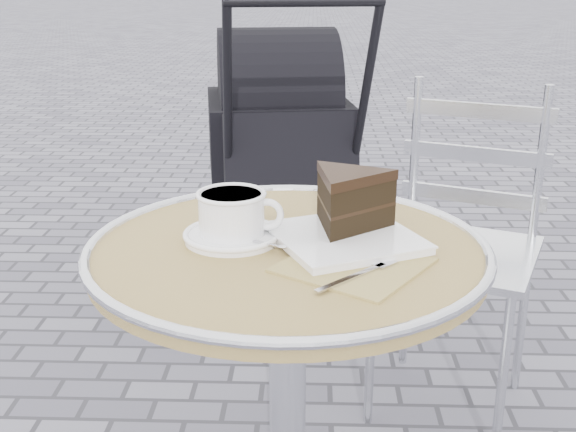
{
  "coord_description": "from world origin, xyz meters",
  "views": [
    {
      "loc": [
        0.04,
        -1.19,
        1.2
      ],
      "look_at": [
        0.0,
        0.02,
        0.78
      ],
      "focal_mm": 45.0,
      "sensor_mm": 36.0,
      "label": 1
    }
  ],
  "objects_px": {
    "cappuccino_set": "(233,219)",
    "cake_plate_set": "(348,208)",
    "bistro_chair": "(466,210)",
    "baby_stroller": "(280,154)",
    "cafe_table": "(288,328)"
  },
  "relations": [
    {
      "from": "cafe_table",
      "to": "cappuccino_set",
      "type": "xyz_separation_m",
      "value": [
        -0.1,
        0.03,
        0.2
      ]
    },
    {
      "from": "baby_stroller",
      "to": "cafe_table",
      "type": "bearing_deg",
      "value": -95.66
    },
    {
      "from": "cafe_table",
      "to": "cappuccino_set",
      "type": "distance_m",
      "value": 0.23
    },
    {
      "from": "cappuccino_set",
      "to": "baby_stroller",
      "type": "bearing_deg",
      "value": 90.39
    },
    {
      "from": "baby_stroller",
      "to": "bistro_chair",
      "type": "bearing_deg",
      "value": -65.54
    },
    {
      "from": "cafe_table",
      "to": "cake_plate_set",
      "type": "distance_m",
      "value": 0.25
    },
    {
      "from": "cafe_table",
      "to": "bistro_chair",
      "type": "height_order",
      "value": "bistro_chair"
    },
    {
      "from": "cake_plate_set",
      "to": "bistro_chair",
      "type": "distance_m",
      "value": 0.8
    },
    {
      "from": "bistro_chair",
      "to": "baby_stroller",
      "type": "xyz_separation_m",
      "value": [
        -0.55,
        0.84,
        -0.06
      ]
    },
    {
      "from": "cake_plate_set",
      "to": "bistro_chair",
      "type": "xyz_separation_m",
      "value": [
        0.36,
        0.68,
        -0.23
      ]
    },
    {
      "from": "cappuccino_set",
      "to": "cake_plate_set",
      "type": "xyz_separation_m",
      "value": [
        0.21,
        0.01,
        0.02
      ]
    },
    {
      "from": "cappuccino_set",
      "to": "cake_plate_set",
      "type": "relative_size",
      "value": 0.47
    },
    {
      "from": "cafe_table",
      "to": "bistro_chair",
      "type": "relative_size",
      "value": 0.81
    },
    {
      "from": "cake_plate_set",
      "to": "baby_stroller",
      "type": "bearing_deg",
      "value": 72.35
    },
    {
      "from": "baby_stroller",
      "to": "cappuccino_set",
      "type": "bearing_deg",
      "value": -99.3
    }
  ]
}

